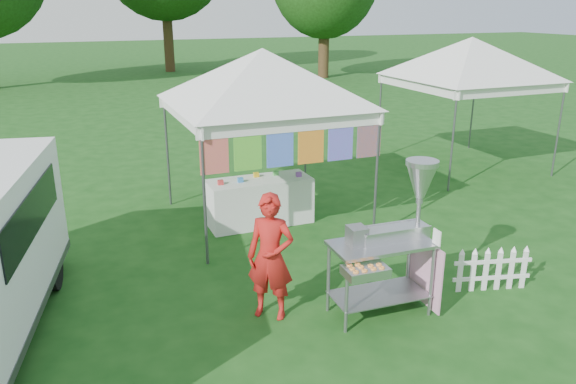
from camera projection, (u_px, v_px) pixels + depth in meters
name	position (u px, v px, depth m)	size (l,w,h in m)	color
ground	(359.00, 312.00, 7.06)	(120.00, 120.00, 0.00)	#154614
canopy_main	(262.00, 49.00, 9.18)	(4.24, 4.24, 3.45)	#59595E
canopy_right	(473.00, 37.00, 12.47)	(4.24, 4.24, 3.45)	#59595E
donut_cart	(398.00, 227.00, 6.74)	(1.41, 0.91, 1.92)	gray
vendor	(271.00, 257.00, 6.74)	(0.58, 0.38, 1.58)	#B41A16
picket_fence	(492.00, 271.00, 7.52)	(1.05, 0.31, 0.56)	white
display_table	(259.00, 201.00, 9.82)	(1.80, 0.70, 0.81)	white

